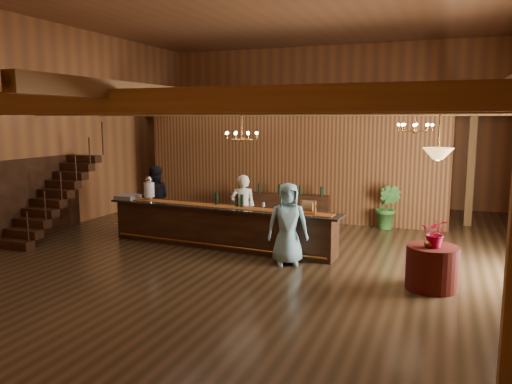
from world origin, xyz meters
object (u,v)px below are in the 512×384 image
(guest, at_px, (288,224))
(chandelier_left, at_px, (242,135))
(beverage_dispenser, at_px, (149,189))
(backbar_shelf, at_px, (279,208))
(pendant_lamp, at_px, (438,154))
(staff_second, at_px, (155,199))
(round_table, at_px, (432,268))
(chandelier_right, at_px, (415,127))
(bartender, at_px, (243,209))
(raffle_drum, at_px, (308,206))
(floor_plant, at_px, (388,207))
(tasting_bar, at_px, (220,226))

(guest, bearing_deg, chandelier_left, 117.62)
(beverage_dispenser, height_order, backbar_shelf, beverage_dispenser)
(pendant_lamp, relative_size, staff_second, 0.51)
(backbar_shelf, distance_m, guest, 4.33)
(round_table, distance_m, pendant_lamp, 2.01)
(beverage_dispenser, relative_size, staff_second, 0.34)
(chandelier_right, height_order, staff_second, chandelier_right)
(backbar_shelf, distance_m, pendant_lamp, 6.63)
(bartender, bearing_deg, round_table, 133.20)
(guest, bearing_deg, bartender, 117.21)
(pendant_lamp, bearing_deg, backbar_shelf, 133.37)
(pendant_lamp, height_order, staff_second, pendant_lamp)
(chandelier_left, bearing_deg, raffle_drum, -24.19)
(staff_second, distance_m, floor_plant, 6.26)
(backbar_shelf, xyz_separation_m, floor_plant, (3.07, 0.05, 0.21))
(pendant_lamp, bearing_deg, bartender, 156.13)
(round_table, relative_size, guest, 0.53)
(round_table, bearing_deg, bartender, 156.13)
(tasting_bar, relative_size, pendant_lamp, 6.52)
(bartender, height_order, staff_second, staff_second)
(chandelier_left, xyz_separation_m, staff_second, (-2.59, 0.21, -1.71))
(raffle_drum, distance_m, floor_plant, 3.81)
(beverage_dispenser, distance_m, chandelier_left, 2.72)
(tasting_bar, relative_size, backbar_shelf, 2.03)
(raffle_drum, relative_size, chandelier_left, 0.43)
(raffle_drum, bearing_deg, round_table, -23.42)
(tasting_bar, height_order, round_table, tasting_bar)
(backbar_shelf, distance_m, chandelier_left, 3.44)
(raffle_drum, relative_size, floor_plant, 0.28)
(raffle_drum, height_order, round_table, raffle_drum)
(pendant_lamp, height_order, floor_plant, pendant_lamp)
(bartender, bearing_deg, staff_second, -27.41)
(chandelier_left, xyz_separation_m, pendant_lamp, (4.42, -1.95, -0.20))
(floor_plant, bearing_deg, chandelier_left, -139.37)
(beverage_dispenser, height_order, chandelier_right, chandelier_right)
(raffle_drum, bearing_deg, guest, -116.88)
(chandelier_left, distance_m, staff_second, 3.11)
(beverage_dispenser, distance_m, pendant_lamp, 7.02)
(beverage_dispenser, height_order, bartender, bartender)
(raffle_drum, xyz_separation_m, guest, (-0.28, -0.55, -0.30))
(pendant_lamp, distance_m, bartender, 5.06)
(round_table, xyz_separation_m, chandelier_left, (-4.42, 1.95, 2.21))
(backbar_shelf, height_order, floor_plant, floor_plant)
(round_table, xyz_separation_m, floor_plant, (-1.27, 4.65, 0.23))
(chandelier_right, relative_size, guest, 0.47)
(raffle_drum, bearing_deg, pendant_lamp, -23.42)
(pendant_lamp, bearing_deg, tasting_bar, 164.43)
(backbar_shelf, bearing_deg, bartender, -97.40)
(chandelier_left, height_order, bartender, chandelier_left)
(guest, bearing_deg, round_table, -32.34)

